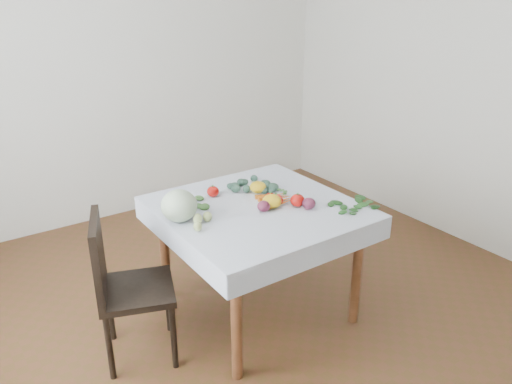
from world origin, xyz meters
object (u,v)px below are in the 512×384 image
cabbage (179,206)px  carrot_bunch (277,199)px  chair (120,280)px  table (258,221)px  heirloom_back (258,187)px

cabbage → carrot_bunch: bearing=-8.3°
chair → table: bearing=-4.6°
chair → cabbage: cabbage is taller
table → heirloom_back: (0.12, 0.18, 0.14)m
chair → carrot_bunch: (1.01, -0.08, 0.27)m
table → cabbage: 0.52m
chair → heirloom_back: size_ratio=8.32×
heirloom_back → carrot_bunch: bearing=-83.7°
heirloom_back → cabbage: bearing=-171.3°
chair → carrot_bunch: size_ratio=4.20×
table → cabbage: bearing=170.1°
table → heirloom_back: heirloom_back is taller
chair → cabbage: 0.51m
carrot_bunch → chair: bearing=175.7°
table → carrot_bunch: size_ratio=4.76×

